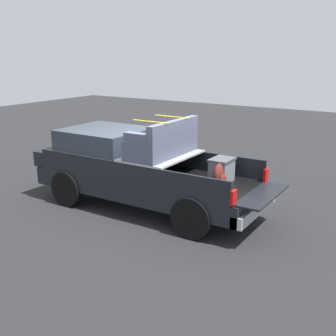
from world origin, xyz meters
The scene contains 2 objects.
ground_plane centered at (0.00, 0.00, 0.00)m, with size 40.00×40.00×0.00m, color #262628.
pickup_truck centered at (0.37, 0.00, 0.96)m, with size 6.05×2.06×2.23m.
Camera 1 is at (-5.57, 7.80, 3.67)m, focal length 44.73 mm.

